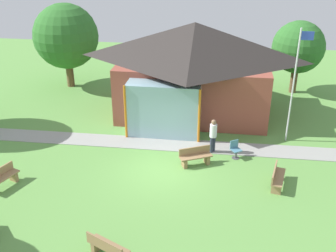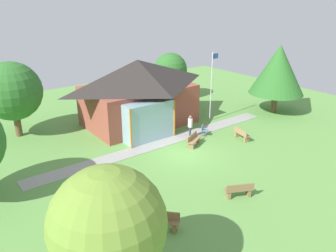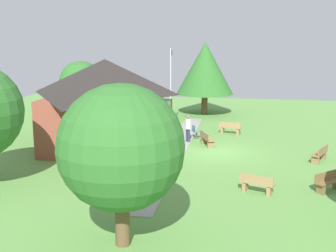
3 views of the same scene
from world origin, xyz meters
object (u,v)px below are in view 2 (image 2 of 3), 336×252
at_px(tree_behind_pavilion_right, 171,70).
at_px(tree_lawn_corner, 108,224).
at_px(bench_front_center, 239,190).
at_px(bench_front_left, 163,221).
at_px(bench_mid_right, 241,134).
at_px(flagpole, 212,84).
at_px(patio_chair_lawn_spare, 204,130).
at_px(bench_rear_near_path, 194,140).
at_px(visitor_on_path, 190,125).
at_px(tree_east_hedge, 278,70).
at_px(tree_behind_pavilion_left, 12,91).
at_px(pavilion, 139,91).
at_px(bench_mid_left, 113,197).

height_order(tree_behind_pavilion_right, tree_lawn_corner, tree_lawn_corner).
bearing_deg(tree_lawn_corner, bench_front_center, 11.47).
xyz_separation_m(bench_front_left, bench_mid_right, (10.52, 4.76, 0.00)).
distance_m(flagpole, tree_lawn_corner, 18.55).
height_order(flagpole, tree_behind_pavilion_right, flagpole).
bearing_deg(tree_lawn_corner, patio_chair_lawn_spare, 35.73).
bearing_deg(bench_rear_near_path, flagpole, -171.23).
bearing_deg(visitor_on_path, tree_east_hedge, 128.78).
bearing_deg(patio_chair_lawn_spare, bench_mid_right, 94.71).
xyz_separation_m(flagpole, bench_rear_near_path, (-4.43, -3.03, -2.77)).
xyz_separation_m(bench_mid_right, tree_behind_pavilion_left, (-12.87, 10.48, 3.03)).
xyz_separation_m(pavilion, flagpole, (5.13, -2.96, 0.43)).
xyz_separation_m(tree_lawn_corner, tree_east_hedge, (21.14, 9.20, 0.80)).
relative_size(bench_mid_right, visitor_on_path, 0.90).
relative_size(flagpole, patio_chair_lawn_spare, 6.69).
height_order(bench_front_center, bench_rear_near_path, same).
bearing_deg(bench_front_left, flagpole, -95.37).
relative_size(bench_rear_near_path, bench_mid_right, 0.99).
xyz_separation_m(bench_mid_right, tree_lawn_corner, (-14.03, -6.70, 2.68)).
bearing_deg(tree_behind_pavilion_right, bench_front_center, -115.88).
bearing_deg(bench_front_center, flagpole, 79.67).
height_order(bench_mid_right, visitor_on_path, visitor_on_path).
bearing_deg(bench_front_center, tree_behind_pavilion_left, 139.96).
xyz_separation_m(bench_rear_near_path, tree_behind_pavilion_right, (5.63, 10.17, 2.61)).
relative_size(bench_front_left, tree_behind_pavilion_left, 0.25).
height_order(flagpole, tree_behind_pavilion_left, flagpole).
xyz_separation_m(flagpole, patio_chair_lawn_spare, (-2.62, -2.13, -2.75)).
bearing_deg(tree_lawn_corner, tree_behind_pavilion_left, 86.14).
bearing_deg(bench_front_center, bench_mid_left, 174.26).
bearing_deg(flagpole, bench_front_center, -126.03).
relative_size(flagpole, tree_east_hedge, 0.95).
height_order(bench_rear_near_path, visitor_on_path, visitor_on_path).
distance_m(visitor_on_path, tree_east_hedge, 10.31).
bearing_deg(pavilion, bench_mid_left, -128.66).
height_order(bench_front_left, tree_lawn_corner, tree_lawn_corner).
xyz_separation_m(flagpole, bench_mid_right, (-0.91, -4.29, -2.77)).
distance_m(bench_front_left, bench_mid_right, 11.55).
distance_m(pavilion, bench_front_left, 13.76).
relative_size(bench_front_left, visitor_on_path, 0.80).
height_order(bench_front_left, tree_east_hedge, tree_east_hedge).
height_order(bench_front_center, tree_behind_pavilion_left, tree_behind_pavilion_left).
relative_size(bench_front_center, bench_rear_near_path, 1.00).
bearing_deg(bench_mid_right, bench_rear_near_path, -97.55).
height_order(bench_mid_left, patio_chair_lawn_spare, patio_chair_lawn_spare).
relative_size(flagpole, visitor_on_path, 3.31).
bearing_deg(patio_chair_lawn_spare, tree_behind_pavilion_right, -146.17).
bearing_deg(visitor_on_path, tree_lawn_corner, -11.83).
relative_size(bench_front_left, bench_rear_near_path, 0.90).
xyz_separation_m(flagpole, bench_front_left, (-11.44, -9.04, -2.77)).
xyz_separation_m(flagpole, tree_behind_pavilion_right, (1.20, 7.13, -0.15)).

